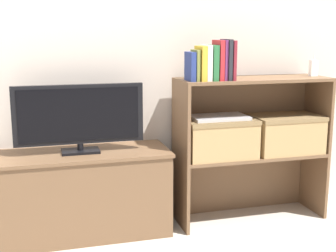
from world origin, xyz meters
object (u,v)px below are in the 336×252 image
(book_maroon, at_px, (230,60))
(book_navy, at_px, (190,67))
(book_plum, at_px, (223,60))
(book_charcoal, at_px, (226,60))
(laptop, at_px, (219,117))
(book_crimson, at_px, (218,60))
(tv, at_px, (79,116))
(book_ivory, at_px, (206,63))
(book_mustard, at_px, (201,63))
(storage_basket_right, at_px, (285,132))
(book_olive, at_px, (195,65))
(tv_stand, at_px, (82,194))
(book_forest, at_px, (212,63))
(storage_basket_left, at_px, (218,136))
(baby_monitor, at_px, (314,68))

(book_maroon, bearing_deg, book_navy, 180.00)
(book_plum, xyz_separation_m, book_charcoal, (0.02, -0.00, 0.00))
(book_maroon, height_order, laptop, book_maroon)
(book_crimson, height_order, book_plum, same)
(tv, bearing_deg, book_ivory, -6.97)
(book_mustard, height_order, storage_basket_right, book_mustard)
(book_plum, bearing_deg, book_maroon, 0.00)
(tv, distance_m, book_olive, 0.74)
(book_navy, bearing_deg, tv_stand, 171.84)
(book_ivory, bearing_deg, book_forest, 0.00)
(tv_stand, height_order, book_plum, book_plum)
(book_navy, bearing_deg, book_crimson, 0.00)
(storage_basket_left, bearing_deg, book_plum, -94.51)
(storage_basket_right, bearing_deg, tv, 178.33)
(storage_basket_right, bearing_deg, book_forest, -174.41)
(book_navy, distance_m, baby_monitor, 0.87)
(tv, height_order, book_crimson, book_crimson)
(storage_basket_left, distance_m, laptop, 0.12)
(tv_stand, distance_m, storage_basket_right, 1.36)
(tv, bearing_deg, storage_basket_right, -1.67)
(tv, height_order, book_ivory, book_ivory)
(tv, height_order, book_maroon, book_maroon)
(book_crimson, relative_size, laptop, 0.67)
(book_olive, relative_size, storage_basket_left, 0.41)
(book_mustard, relative_size, baby_monitor, 1.53)
(book_crimson, distance_m, book_plum, 0.03)
(book_maroon, xyz_separation_m, storage_basket_right, (0.42, 0.05, -0.48))
(book_forest, bearing_deg, tv, 173.36)
(book_charcoal, bearing_deg, storage_basket_right, 6.70)
(tv_stand, relative_size, book_ivory, 5.03)
(book_charcoal, bearing_deg, book_mustard, 180.00)
(storage_basket_left, xyz_separation_m, laptop, (0.00, 0.00, 0.12))
(tv, bearing_deg, storage_basket_left, -2.57)
(book_ivory, bearing_deg, book_navy, 180.00)
(tv, xyz_separation_m, book_crimson, (0.82, -0.09, 0.32))
(book_navy, distance_m, book_plum, 0.21)
(book_navy, height_order, book_mustard, book_mustard)
(book_forest, bearing_deg, tv_stand, 173.25)
(storage_basket_right, bearing_deg, baby_monitor, 4.43)
(storage_basket_right, relative_size, laptop, 1.26)
(book_forest, relative_size, book_charcoal, 0.86)
(storage_basket_right, bearing_deg, book_olive, -175.32)
(book_olive, relative_size, baby_monitor, 1.37)
(tv_stand, height_order, book_mustard, book_mustard)
(book_forest, bearing_deg, book_ivory, 180.00)
(book_maroon, bearing_deg, laptop, 130.83)
(book_crimson, bearing_deg, laptop, 57.81)
(book_olive, xyz_separation_m, book_forest, (0.11, 0.00, 0.01))
(book_mustard, distance_m, book_crimson, 0.11)
(book_ivory, bearing_deg, tv, 173.03)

